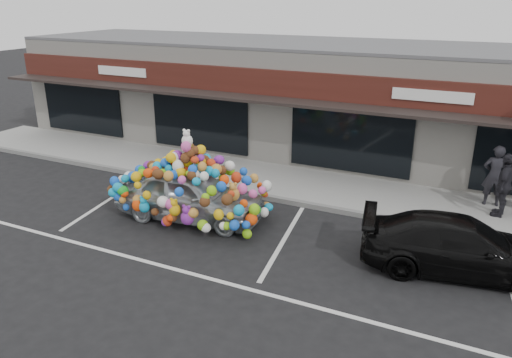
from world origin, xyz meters
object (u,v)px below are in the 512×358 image
at_px(black_sedan, 460,246).
at_px(pedestrian_a, 495,176).
at_px(pedestrian_c, 504,185).
at_px(toy_car, 190,189).

bearing_deg(black_sedan, pedestrian_a, -17.94).
bearing_deg(black_sedan, pedestrian_c, -23.65).
bearing_deg(black_sedan, toy_car, 80.98).
distance_m(pedestrian_a, pedestrian_c, 0.78).
distance_m(toy_car, black_sedan, 7.19).
distance_m(black_sedan, pedestrian_c, 3.61).
distance_m(toy_car, pedestrian_c, 8.80).
height_order(black_sedan, pedestrian_c, pedestrian_c).
height_order(toy_car, pedestrian_c, toy_car).
bearing_deg(pedestrian_c, pedestrian_a, -151.27).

